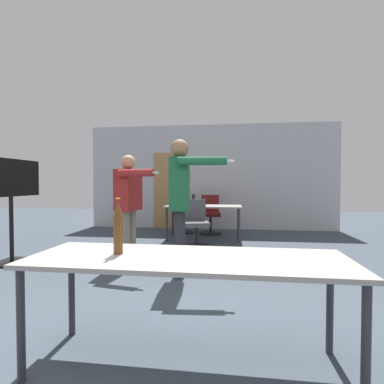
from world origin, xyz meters
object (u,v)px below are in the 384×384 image
(person_far_watching, at_px, (181,193))
(tv_screen, at_px, (11,196))
(office_chair_near_pushed, at_px, (196,225))
(office_chair_mid_tucked, at_px, (186,215))
(person_near_casual, at_px, (129,198))
(beer_bottle, at_px, (118,228))
(office_chair_far_right, at_px, (210,216))

(person_far_watching, bearing_deg, tv_screen, -100.56)
(person_far_watching, distance_m, office_chair_near_pushed, 1.98)
(office_chair_near_pushed, distance_m, office_chair_mid_tucked, 1.60)
(tv_screen, height_order, person_near_casual, person_near_casual)
(person_far_watching, height_order, office_chair_mid_tucked, person_far_watching)
(office_chair_mid_tucked, xyz_separation_m, beer_bottle, (0.35, -5.32, 0.47))
(office_chair_far_right, distance_m, beer_bottle, 5.32)
(office_chair_far_right, height_order, beer_bottle, beer_bottle)
(tv_screen, height_order, person_far_watching, person_far_watching)
(person_near_casual, xyz_separation_m, beer_bottle, (0.80, -2.49, -0.07))
(office_chair_mid_tucked, height_order, beer_bottle, beer_bottle)
(office_chair_far_right, relative_size, office_chair_mid_tucked, 0.98)
(office_chair_far_right, bearing_deg, office_chair_mid_tucked, -9.49)
(office_chair_far_right, distance_m, office_chair_mid_tucked, 0.61)
(person_far_watching, bearing_deg, person_near_casual, -126.87)
(office_chair_far_right, distance_m, office_chair_near_pushed, 1.52)
(office_chair_near_pushed, bearing_deg, person_near_casual, 41.34)
(office_chair_far_right, height_order, office_chair_near_pushed, office_chair_far_right)
(tv_screen, relative_size, person_near_casual, 0.96)
(tv_screen, distance_m, office_chair_near_pushed, 3.15)
(person_near_casual, height_order, office_chair_near_pushed, person_near_casual)
(person_near_casual, height_order, office_chair_far_right, person_near_casual)
(tv_screen, bearing_deg, beer_bottle, -130.37)
(office_chair_far_right, bearing_deg, tv_screen, 41.32)
(tv_screen, height_order, office_chair_mid_tucked, tv_screen)
(office_chair_mid_tucked, bearing_deg, office_chair_far_right, -98.99)
(person_far_watching, bearing_deg, office_chair_far_right, 172.52)
(office_chair_near_pushed, xyz_separation_m, beer_bottle, (-0.08, -3.78, 0.50))
(tv_screen, distance_m, person_near_casual, 1.79)
(office_chair_mid_tucked, bearing_deg, office_chair_near_pushed, -170.34)
(tv_screen, bearing_deg, office_chair_near_pushed, -58.89)
(person_far_watching, relative_size, office_chair_mid_tucked, 1.90)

